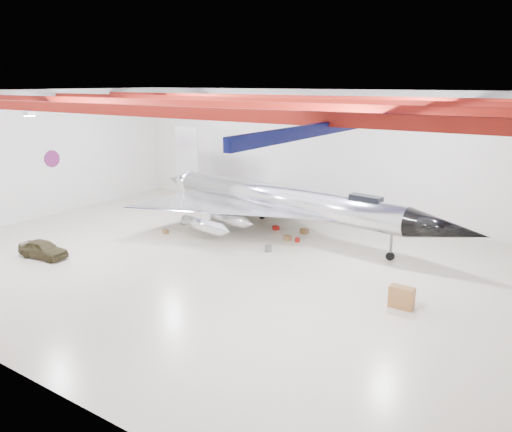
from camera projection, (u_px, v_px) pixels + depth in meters
The scene contains 16 objects.
floor at pixel (217, 261), 33.35m from camera, with size 40.00×40.00×0.00m, color beige.
wall_back at pixel (320, 153), 44.00m from camera, with size 40.00×40.00×0.00m, color silver.
wall_left at pixel (30, 156), 42.56m from camera, with size 30.00×30.00×0.00m, color silver.
ceiling at pixel (213, 92), 30.48m from camera, with size 40.00×40.00×0.00m, color #0A0F38.
ceiling_structure at pixel (214, 104), 30.66m from camera, with size 39.50×29.50×1.08m.
wall_roundel at pixel (52, 159), 44.27m from camera, with size 1.50×1.50×0.10m, color #B21414.
jet_aircraft at pixel (281, 203), 38.64m from camera, with size 28.56×18.07×7.79m.
jeep at pixel (43, 249), 33.92m from camera, with size 1.46×3.64×1.24m, color #3C341E.
desk at pixel (402, 297), 26.41m from camera, with size 1.28×0.64×1.17m, color brown.
crate_ply at pixel (166, 231), 39.45m from camera, with size 0.47×0.37×0.33m, color olive.
toolbox_red at pixel (276, 228), 40.44m from camera, with size 0.46×0.37×0.32m, color #A81410.
engine_drum at pixel (268, 249), 35.22m from camera, with size 0.49×0.49×0.44m, color #59595B.
parts_bin at pixel (304, 231), 39.43m from camera, with size 0.56×0.45×0.39m, color olive.
crate_small at pixel (198, 224), 41.57m from camera, with size 0.42×0.33×0.29m, color #59595B.
tool_chest at pixel (297, 240), 37.37m from camera, with size 0.36×0.36×0.32m, color #A81410.
oil_barrel at pixel (287, 238), 37.76m from camera, with size 0.53×0.42×0.37m, color olive.
Camera 1 is at (19.49, -24.76, 11.65)m, focal length 35.00 mm.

